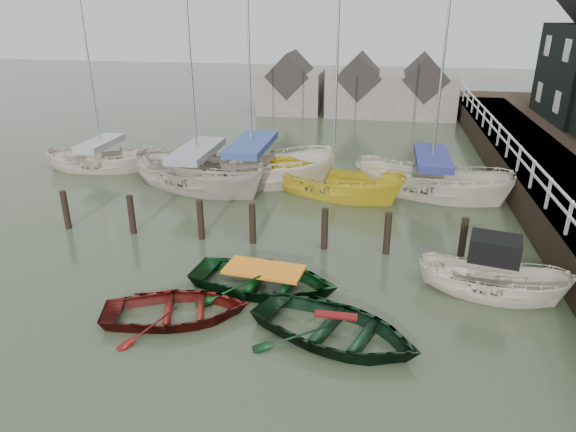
% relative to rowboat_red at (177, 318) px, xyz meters
% --- Properties ---
extents(ground, '(120.00, 120.00, 0.00)m').
position_rel_rowboat_red_xyz_m(ground, '(2.00, 1.73, 0.00)').
color(ground, '#2D3824').
rests_on(ground, ground).
extents(pier, '(3.04, 32.00, 2.70)m').
position_rel_rowboat_red_xyz_m(pier, '(11.48, 11.73, 0.71)').
color(pier, black).
rests_on(pier, ground).
extents(mooring_pilings, '(13.72, 0.22, 1.80)m').
position_rel_rowboat_red_xyz_m(mooring_pilings, '(0.89, 4.73, 0.50)').
color(mooring_pilings, black).
rests_on(mooring_pilings, ground).
extents(far_sheds, '(14.00, 4.08, 4.39)m').
position_rel_rowboat_red_xyz_m(far_sheds, '(2.83, 27.73, 1.86)').
color(far_sheds, '#665B51').
rests_on(far_sheds, ground).
extents(rowboat_red, '(4.26, 3.56, 0.76)m').
position_rel_rowboat_red_xyz_m(rowboat_red, '(0.00, 0.00, 0.00)').
color(rowboat_red, '#4F0E0B').
rests_on(rowboat_red, ground).
extents(rowboat_green, '(4.49, 3.44, 0.87)m').
position_rel_rowboat_red_xyz_m(rowboat_green, '(1.86, 1.82, 0.00)').
color(rowboat_green, black).
rests_on(rowboat_green, ground).
extents(rowboat_dkgreen, '(4.93, 4.23, 0.86)m').
position_rel_rowboat_red_xyz_m(rowboat_dkgreen, '(4.04, -0.16, 0.00)').
color(rowboat_dkgreen, black).
rests_on(rowboat_dkgreen, ground).
extents(motorboat, '(4.24, 2.31, 2.40)m').
position_rel_rowboat_red_xyz_m(motorboat, '(8.02, 2.69, 0.11)').
color(motorboat, beige).
rests_on(motorboat, ground).
extents(sailboat_a, '(7.59, 5.20, 10.95)m').
position_rel_rowboat_red_xyz_m(sailboat_a, '(-2.95, 9.93, 0.06)').
color(sailboat_a, '#BDB0A1').
rests_on(sailboat_a, ground).
extents(sailboat_b, '(7.95, 3.85, 13.12)m').
position_rel_rowboat_red_xyz_m(sailboat_b, '(-0.79, 10.99, 0.06)').
color(sailboat_b, beige).
rests_on(sailboat_b, ground).
extents(sailboat_c, '(6.82, 4.72, 9.83)m').
position_rel_rowboat_red_xyz_m(sailboat_c, '(2.92, 10.16, 0.01)').
color(sailboat_c, gold).
rests_on(sailboat_c, ground).
extents(sailboat_d, '(7.30, 4.87, 13.23)m').
position_rel_rowboat_red_xyz_m(sailboat_d, '(6.94, 10.82, 0.07)').
color(sailboat_d, beige).
rests_on(sailboat_d, ground).
extents(sailboat_e, '(5.67, 2.58, 10.57)m').
position_rel_rowboat_red_xyz_m(sailboat_e, '(-8.44, 11.61, 0.07)').
color(sailboat_e, beige).
rests_on(sailboat_e, ground).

